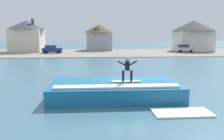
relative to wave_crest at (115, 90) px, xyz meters
name	(u,v)px	position (x,y,z in m)	size (l,w,h in m)	color
ground_plane	(128,93)	(1.10, 1.20, -0.55)	(260.00, 260.00, 0.00)	#3E687C
wave_crest	(115,90)	(0.00, 0.00, 0.00)	(8.80, 4.60, 1.17)	#1A6695
surfboard	(126,81)	(0.74, -0.27, 0.65)	(1.98, 0.45, 0.06)	white
surfer	(127,68)	(0.81, -0.31, 1.58)	(1.33, 0.32, 1.62)	black
shoreline_bank	(105,52)	(1.10, 39.51, -0.50)	(120.00, 23.13, 0.09)	gray
car_near_shore	(52,49)	(-10.85, 38.20, 0.40)	(4.34, 2.07, 1.86)	navy
car_far_shore	(184,48)	(19.67, 39.05, 0.40)	(3.95, 2.28, 1.86)	silver
house_with_chimney	(27,35)	(-17.58, 43.40, 3.56)	(8.97, 8.97, 7.87)	beige
house_gabled_white	(193,33)	(23.41, 43.10, 3.91)	(10.68, 10.68, 7.64)	silver
house_small_cottage	(99,36)	(-0.13, 47.37, 3.21)	(8.01, 8.01, 6.76)	#9EA3AD
tree_tall_bare	(97,32)	(-0.65, 45.61, 4.28)	(2.39, 2.39, 6.10)	brown
whitewater_patch	(182,113)	(3.44, -3.65, -0.50)	(3.22, 1.60, 0.10)	white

